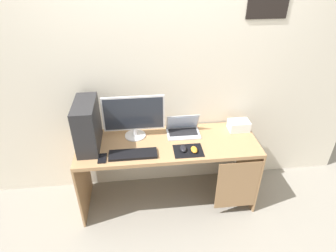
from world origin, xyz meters
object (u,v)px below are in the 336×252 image
Objects in this scene: pc_tower at (87,125)px; laptop at (183,129)px; monitor at (134,116)px; keyboard at (133,154)px; projector at (239,125)px; mouse_left at (183,149)px; mouse_right at (194,150)px; cell_phone at (102,158)px.

pc_tower reaches higher than laptop.
monitor is 0.36m from keyboard.
laptop is 1.58× the size of projector.
projector is at bearing 25.21° from mouse_left.
projector is 0.59m from mouse_right.
mouse_left is at bearing -33.03° from monitor.
mouse_left is 0.74× the size of cell_phone.
keyboard is (-1.05, -0.30, -0.04)m from projector.
pc_tower is 3.36× the size of cell_phone.
pc_tower is 0.97m from mouse_right.
laptop is at bearing 7.33° from pc_tower.
mouse_right is at bearing 0.99° from cell_phone.
projector is at bearing 16.15° from keyboard.
projector is at bearing 4.37° from pc_tower.
laptop is at bearing 99.52° from mouse_right.
pc_tower reaches higher than mouse_left.
laptop is at bearing 81.46° from mouse_left.
keyboard is (-0.02, -0.29, -0.21)m from monitor.
laptop is 0.29m from mouse_left.
mouse_left is at bearing 2.57° from keyboard.
keyboard is (-0.49, -0.31, -0.03)m from laptop.
mouse_right is at bearing -12.09° from pc_tower.
projector is at bearing 31.33° from mouse_right.
pc_tower is 0.32m from cell_phone.
pc_tower reaches higher than mouse_right.
pc_tower is 2.18× the size of projector.
mouse_left is (-0.60, -0.28, -0.03)m from projector.
pc_tower reaches higher than monitor.
cell_phone is at bearing -156.66° from laptop.
mouse_right is (0.09, -0.03, 0.00)m from mouse_left.
keyboard is at bearing -147.94° from laptop.
projector is at bearing -0.30° from laptop.
mouse_left is 0.71m from cell_phone.
keyboard is 3.23× the size of cell_phone.
cell_phone is (-0.75, -0.32, -0.03)m from laptop.
projector is (1.43, 0.11, -0.17)m from pc_tower.
projector is at bearing 13.80° from cell_phone.
keyboard is 0.45m from mouse_left.
mouse_left is at bearing 3.14° from cell_phone.
monitor is at bearing -179.52° from projector.
mouse_left is 1.00× the size of mouse_right.
mouse_right is (0.52, -0.30, -0.20)m from monitor.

